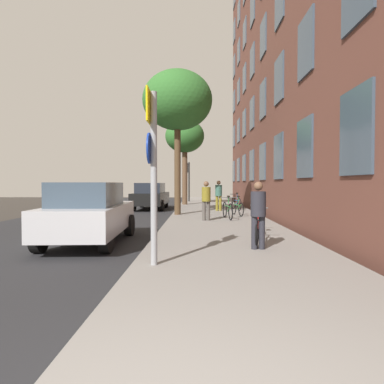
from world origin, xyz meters
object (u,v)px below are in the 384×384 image
sign_post (152,163)px  bicycle_3 (237,208)px  car_1 (151,196)px  bicycle_4 (236,203)px  pedestrian_0 (258,211)px  tree_far (185,137)px  tree_near (177,101)px  pedestrian_2 (219,194)px  traffic_light (188,174)px  bicycle_0 (258,229)px  car_0 (90,212)px  bicycle_1 (257,221)px  pedestrian_1 (206,198)px  bicycle_2 (228,210)px

sign_post → bicycle_3: (2.68, 9.17, -1.51)m
sign_post → car_1: sign_post is taller
bicycle_4 → pedestrian_0: (-0.83, -10.96, 0.49)m
tree_far → pedestrian_0: 16.25m
tree_near → pedestrian_2: 5.37m
traffic_light → bicycle_0: traffic_light is taller
pedestrian_0 → car_0: (-4.23, 1.24, -0.15)m
sign_post → traffic_light: size_ratio=0.98×
traffic_light → car_1: traffic_light is taller
bicycle_1 → car_1: (-4.62, 10.35, 0.37)m
bicycle_1 → pedestrian_1: size_ratio=1.00×
bicycle_4 → pedestrian_2: (-1.04, -0.62, 0.55)m
bicycle_3 → bicycle_4: bearing=83.9°
tree_far → car_0: bearing=-97.9°
bicycle_0 → car_1: size_ratio=0.38×
tree_near → car_1: 6.75m
pedestrian_0 → bicycle_1: bearing=80.1°
traffic_light → pedestrian_1: (1.13, -13.89, -1.32)m
bicycle_1 → pedestrian_2: 8.08m
tree_near → car_1: tree_near is taller
pedestrian_1 → pedestrian_2: size_ratio=0.96×
bicycle_3 → pedestrian_1: 2.60m
bicycle_0 → bicycle_4: (0.70, 10.29, 0.01)m
bicycle_1 → bicycle_2: 4.01m
pedestrian_1 → traffic_light: bearing=94.6°
traffic_light → pedestrian_2: traffic_light is taller
bicycle_3 → pedestrian_1: bearing=-126.2°
bicycle_1 → bicycle_2: (-0.50, 3.98, 0.03)m
pedestrian_2 → bicycle_2: bearing=-88.5°
tree_near → pedestrian_1: size_ratio=4.34×
tree_near → bicycle_3: tree_near is taller
traffic_light → car_0: traffic_light is taller
pedestrian_0 → car_0: size_ratio=0.38×
pedestrian_2 → car_1: bearing=150.0°
pedestrian_1 → car_1: (-3.21, 6.98, -0.17)m
traffic_light → bicycle_2: size_ratio=1.83×
tree_far → traffic_light: bearing=88.6°
sign_post → pedestrian_1: sign_post is taller
tree_near → bicycle_0: tree_near is taller
tree_far → pedestrian_1: (1.23, -9.95, -3.83)m
bicycle_3 → car_0: size_ratio=0.40×
pedestrian_2 → car_0: pedestrian_2 is taller
tree_far → bicycle_3: bearing=-71.0°
pedestrian_2 → tree_far: bearing=111.0°
traffic_light → bicycle_3: traffic_light is taller
car_0 → tree_near: bearing=74.5°
bicycle_2 → pedestrian_0: bearing=-89.1°
tree_near → traffic_light: bearing=89.2°
bicycle_0 → pedestrian_2: (-0.34, 9.67, 0.56)m
car_1 → tree_near: bearing=-67.0°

